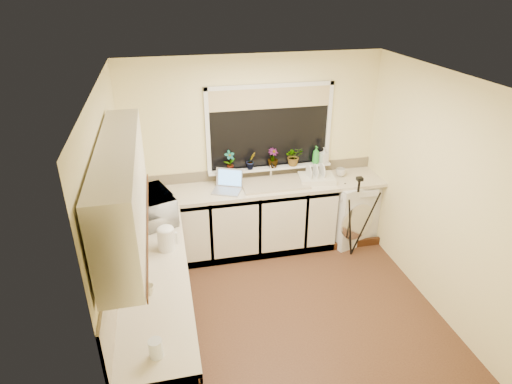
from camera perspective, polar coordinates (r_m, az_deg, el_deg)
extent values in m
plane|color=brown|center=(4.92, 3.59, -14.74)|extent=(3.20, 3.20, 0.00)
plane|color=white|center=(3.79, 4.65, 14.43)|extent=(3.20, 3.20, 0.00)
plane|color=#FFEFAA|center=(5.54, -0.32, 5.14)|extent=(3.20, 0.00, 3.20)
plane|color=#FFEFAA|center=(3.06, 12.21, -15.18)|extent=(3.20, 0.00, 3.20)
plane|color=#FFEFAA|center=(4.10, -18.01, -4.31)|extent=(0.00, 3.00, 3.00)
plane|color=#FFEFAA|center=(4.88, 22.37, 0.02)|extent=(0.00, 3.00, 3.00)
cube|color=silver|center=(5.56, -2.91, -3.90)|extent=(2.55, 0.60, 0.86)
cube|color=silver|center=(4.29, -12.64, -15.17)|extent=(0.54, 2.40, 0.86)
cube|color=beige|center=(5.40, 0.37, 0.60)|extent=(3.20, 0.60, 0.04)
cube|color=beige|center=(4.01, -13.28, -10.32)|extent=(0.60, 2.40, 0.04)
cube|color=silver|center=(3.42, -17.15, 0.47)|extent=(0.28, 1.90, 0.70)
cube|color=beige|center=(3.90, -17.90, -7.77)|extent=(0.02, 2.40, 0.45)
cube|color=beige|center=(5.62, -0.28, 2.67)|extent=(3.20, 0.02, 0.14)
cube|color=black|center=(5.46, 1.78, 8.43)|extent=(1.50, 0.02, 1.00)
cube|color=tan|center=(5.33, 1.91, 12.19)|extent=(1.50, 0.02, 0.25)
cube|color=white|center=(5.59, 1.85, 3.23)|extent=(1.60, 0.14, 0.03)
cube|color=tan|center=(5.43, 2.43, 1.12)|extent=(0.82, 0.46, 0.03)
cylinder|color=silver|center=(5.55, 1.97, 2.89)|extent=(0.03, 0.03, 0.24)
cube|color=silver|center=(5.97, 11.94, -2.19)|extent=(0.75, 0.74, 0.86)
cube|color=#9E9DA5|center=(5.25, -3.88, 0.10)|extent=(0.40, 0.35, 0.02)
cube|color=#5DA6FE|center=(5.33, -3.53, 1.93)|extent=(0.32, 0.19, 0.23)
cylinder|color=white|center=(4.21, -11.72, -6.08)|extent=(0.16, 0.16, 0.22)
cube|color=beige|center=(5.58, 7.98, 1.78)|extent=(0.49, 0.39, 0.07)
cylinder|color=silver|center=(3.20, -13.03, -19.39)|extent=(0.10, 0.10, 0.14)
cylinder|color=silver|center=(4.02, -14.65, -9.00)|extent=(0.09, 0.09, 0.12)
imported|color=white|center=(4.70, -13.45, -1.91)|extent=(0.56, 0.67, 0.32)
imported|color=#999999|center=(5.41, -3.45, 4.09)|extent=(0.16, 0.14, 0.26)
imported|color=#999999|center=(5.46, -0.67, 4.12)|extent=(0.15, 0.14, 0.22)
imported|color=#999999|center=(5.52, 2.23, 4.48)|extent=(0.18, 0.18, 0.25)
imported|color=#999999|center=(5.59, 5.00, 4.73)|extent=(0.23, 0.20, 0.25)
imported|color=green|center=(5.69, 7.87, 4.85)|extent=(0.10, 0.10, 0.23)
imported|color=#999999|center=(5.72, 8.90, 4.78)|extent=(0.12, 0.12, 0.21)
imported|color=beige|center=(5.76, 11.07, 2.55)|extent=(0.13, 0.13, 0.10)
imported|color=beige|center=(3.73, -13.87, -12.35)|extent=(0.10, 0.10, 0.08)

